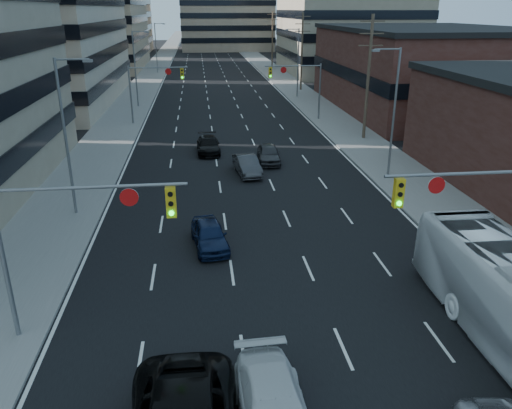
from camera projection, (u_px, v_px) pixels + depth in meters
The scene contains 24 objects.
road_surface at pixel (208, 55), 132.41m from camera, with size 18.00×300.00×0.02m, color black.
sidewalk_left at pixel (164, 55), 131.17m from camera, with size 5.00×300.00×0.15m, color slate.
sidewalk_right at pixel (251, 54), 133.60m from camera, with size 5.00×300.00×0.15m, color slate.
office_left_far at pixel (90, 27), 99.22m from camera, with size 20.00×30.00×16.00m, color gray.
storefront_right_mid at pixel (426, 71), 59.32m from camera, with size 20.00×30.00×9.00m, color #472119.
office_right_far at pixel (346, 34), 93.65m from camera, with size 22.00×28.00×14.00m, color gray.
bg_block_left at pixel (103, 14), 135.05m from camera, with size 24.00×24.00×20.00m, color #ADA089.
bg_block_right at pixel (327, 30), 133.59m from camera, with size 22.00×22.00×12.00m, color gray.
signal_near_left at pixel (75, 228), 17.23m from camera, with size 6.59×0.33×6.00m.
signal_near_right at pixel (482, 210), 18.80m from camera, with size 6.59×0.33×6.00m.
signal_far_left at pixel (152, 83), 51.43m from camera, with size 6.09×0.33×6.00m.
signal_far_right at pixel (299, 80), 53.05m from camera, with size 6.09×0.33×6.00m.
utility_pole_block at pixel (368, 76), 44.66m from camera, with size 2.20×0.28×11.00m.
utility_pole_midblock at pixel (302, 50), 72.40m from camera, with size 2.20×0.28×11.00m.
utility_pole_distant at pixel (272, 39), 100.15m from camera, with size 2.20×0.28×11.00m.
streetlight_left_near at pixel (68, 131), 27.76m from camera, with size 2.03×0.22×9.00m.
streetlight_left_mid at pixel (136, 65), 60.12m from camera, with size 2.03×0.22×9.00m.
streetlight_left_far at pixel (157, 46), 92.49m from camera, with size 2.03×0.22×9.00m.
streetlight_right_near at pixel (392, 107), 34.56m from camera, with size 2.03×0.22×9.00m.
streetlight_right_far at pixel (297, 60), 66.93m from camera, with size 2.03×0.22×9.00m.
sedan_blue at pixel (210, 235), 25.37m from camera, with size 1.61×4.00×1.36m, color #0D1835.
sedan_grey_center at pixel (247, 165), 36.63m from camera, with size 1.47×4.20×1.39m, color #353537.
sedan_black_far at pixel (208, 145), 42.11m from camera, with size 1.88×4.61×1.34m, color black.
sedan_grey_right at pixel (269, 154), 39.42m from camera, with size 1.71×4.24×1.45m, color #303032.
Camera 1 is at (-2.99, -8.35, 11.40)m, focal length 35.00 mm.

